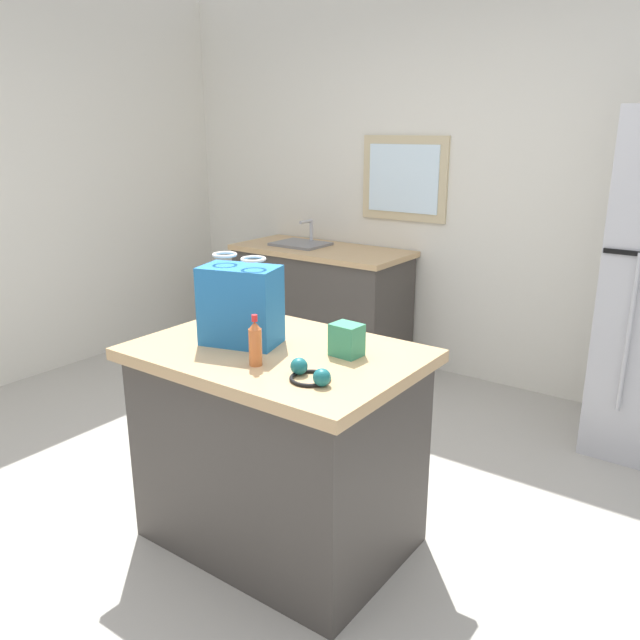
{
  "coord_description": "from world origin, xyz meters",
  "views": [
    {
      "loc": [
        1.66,
        -1.88,
        1.75
      ],
      "look_at": [
        0.09,
        0.28,
        0.94
      ],
      "focal_mm": 35.59,
      "sensor_mm": 36.0,
      "label": 1
    }
  ],
  "objects_px": {
    "kitchen_island": "(279,446)",
    "small_box": "(347,340)",
    "shopping_bag": "(241,305)",
    "bottle": "(255,343)",
    "ear_defenders": "(310,374)"
  },
  "relations": [
    {
      "from": "kitchen_island",
      "to": "shopping_bag",
      "type": "relative_size",
      "value": 3.08
    },
    {
      "from": "kitchen_island",
      "to": "shopping_bag",
      "type": "height_order",
      "value": "shopping_bag"
    },
    {
      "from": "kitchen_island",
      "to": "bottle",
      "type": "relative_size",
      "value": 5.77
    },
    {
      "from": "small_box",
      "to": "bottle",
      "type": "bearing_deg",
      "value": -127.1
    },
    {
      "from": "bottle",
      "to": "kitchen_island",
      "type": "bearing_deg",
      "value": 105.61
    },
    {
      "from": "shopping_bag",
      "to": "bottle",
      "type": "distance_m",
      "value": 0.28
    },
    {
      "from": "bottle",
      "to": "ear_defenders",
      "type": "relative_size",
      "value": 1.02
    },
    {
      "from": "shopping_bag",
      "to": "small_box",
      "type": "relative_size",
      "value": 2.87
    },
    {
      "from": "kitchen_island",
      "to": "bottle",
      "type": "distance_m",
      "value": 0.56
    },
    {
      "from": "shopping_bag",
      "to": "small_box",
      "type": "distance_m",
      "value": 0.47
    },
    {
      "from": "small_box",
      "to": "shopping_bag",
      "type": "bearing_deg",
      "value": -163.57
    },
    {
      "from": "bottle",
      "to": "ear_defenders",
      "type": "xyz_separation_m",
      "value": [
        0.26,
        0.0,
        -0.06
      ]
    },
    {
      "from": "kitchen_island",
      "to": "small_box",
      "type": "bearing_deg",
      "value": 20.95
    },
    {
      "from": "shopping_bag",
      "to": "ear_defenders",
      "type": "xyz_separation_m",
      "value": [
        0.48,
        -0.16,
        -0.14
      ]
    },
    {
      "from": "ear_defenders",
      "to": "small_box",
      "type": "bearing_deg",
      "value": 97.34
    }
  ]
}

